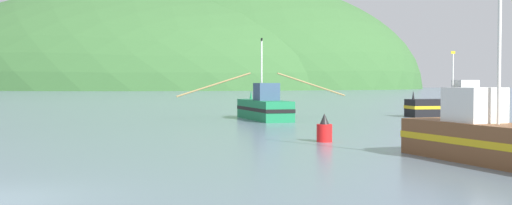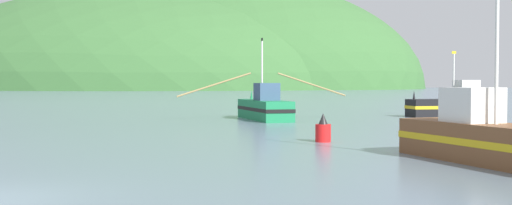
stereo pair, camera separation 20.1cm
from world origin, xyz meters
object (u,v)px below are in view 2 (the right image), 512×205
at_px(fishing_boat_black, 457,105).
at_px(fishing_boat_green, 265,108).
at_px(fishing_boat_brown, 492,139).
at_px(channel_buoy, 323,130).

bearing_deg(fishing_boat_black, fishing_boat_green, 3.80).
xyz_separation_m(fishing_boat_green, fishing_boat_brown, (8.61, -23.16, -0.05)).
xyz_separation_m(fishing_boat_green, channel_buoy, (3.42, -16.06, -0.36)).
xyz_separation_m(fishing_boat_black, fishing_boat_green, (-14.94, -4.88, -0.01)).
bearing_deg(fishing_boat_black, fishing_boat_brown, 62.98).
distance_m(fishing_boat_green, channel_buoy, 16.42).
bearing_deg(fishing_boat_brown, fishing_boat_black, 142.46).
distance_m(fishing_boat_green, fishing_boat_brown, 24.71).
relative_size(fishing_boat_black, channel_buoy, 6.10).
distance_m(fishing_boat_brown, channel_buoy, 8.81).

